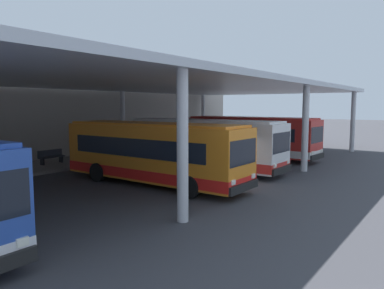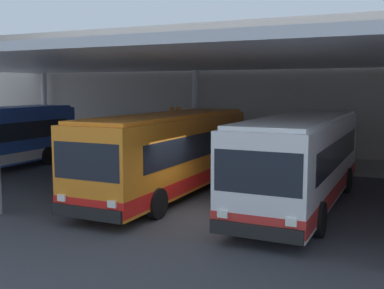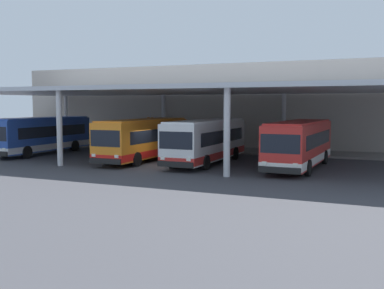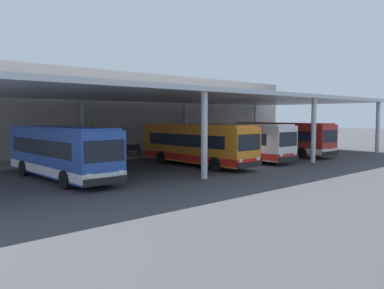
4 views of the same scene
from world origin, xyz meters
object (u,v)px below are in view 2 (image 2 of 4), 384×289
at_px(bus_second_bay, 170,153).
at_px(banner_sign, 175,125).
at_px(bus_middle_bay, 302,160).
at_px(trash_bin, 203,147).
at_px(bench_waiting, 250,150).

bearing_deg(bus_second_bay, banner_sign, 115.62).
xyz_separation_m(bus_middle_bay, banner_sign, (-9.09, 8.14, 0.32)).
distance_m(bus_middle_bay, banner_sign, 12.21).
distance_m(trash_bin, banner_sign, 2.08).
relative_size(bus_second_bay, banner_sign, 3.29).
distance_m(bus_second_bay, bench_waiting, 9.42).
distance_m(bus_middle_bay, bench_waiting, 10.24).
distance_m(bus_middle_bay, trash_bin, 11.71).
bearing_deg(banner_sign, bus_second_bay, -64.38).
height_order(bench_waiting, banner_sign, banner_sign).
relative_size(bus_middle_bay, banner_sign, 3.30).
xyz_separation_m(bench_waiting, trash_bin, (-2.88, -0.19, 0.01)).
xyz_separation_m(bus_middle_bay, bench_waiting, (-4.75, 9.02, -0.99)).
relative_size(bus_second_bay, bench_waiting, 5.85).
height_order(bus_middle_bay, trash_bin, bus_middle_bay).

